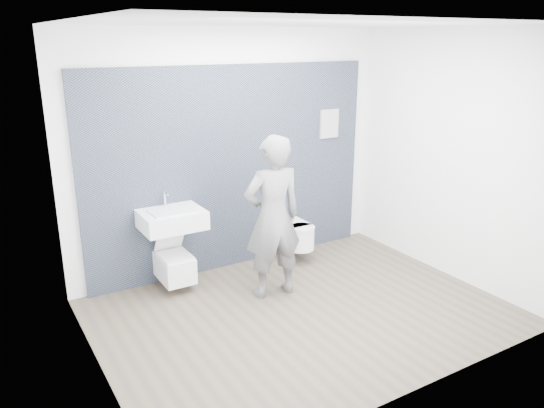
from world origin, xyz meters
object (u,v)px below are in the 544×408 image
toilet_square (175,265)px  visitor (273,217)px  washbasin (172,219)px  toilet_rounded (297,235)px

toilet_square → visitor: visitor is taller
washbasin → visitor: size_ratio=0.38×
toilet_square → visitor: bearing=-38.2°
toilet_rounded → toilet_square: bearing=178.7°
toilet_square → visitor: 1.26m
washbasin → toilet_rounded: size_ratio=1.21×
toilet_rounded → visitor: 1.12m
toilet_square → toilet_rounded: (1.60, -0.04, 0.06)m
toilet_rounded → washbasin: bearing=179.0°
visitor → toilet_square: bearing=-32.3°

